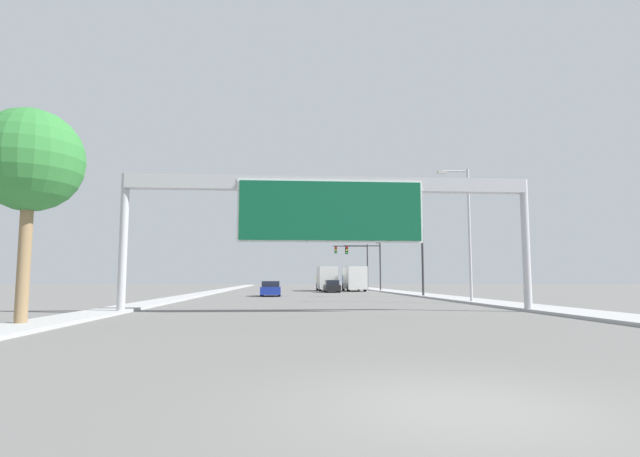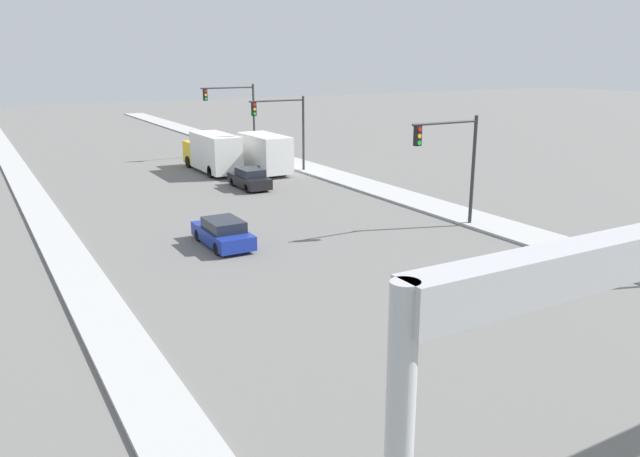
% 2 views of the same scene
% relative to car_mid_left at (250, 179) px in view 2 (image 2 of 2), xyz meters
% --- Properties ---
extents(sidewalk_right, '(3.00, 120.00, 0.15)m').
position_rel_car_mid_left_xyz_m(sidewalk_right, '(7.75, 6.16, -0.63)').
color(sidewalk_right, '#ADADAD').
rests_on(sidewalk_right, ground).
extents(median_strip_left, '(2.00, 120.00, 0.15)m').
position_rel_car_mid_left_xyz_m(median_strip_left, '(-14.25, 6.16, -0.63)').
color(median_strip_left, '#ADADAD').
rests_on(median_strip_left, ground).
extents(car_mid_left, '(1.75, 4.31, 1.49)m').
position_rel_car_mid_left_xyz_m(car_mid_left, '(0.00, 0.00, 0.00)').
color(car_mid_left, black).
rests_on(car_mid_left, ground).
extents(car_near_right, '(1.85, 4.45, 1.42)m').
position_rel_car_mid_left_xyz_m(car_near_right, '(-7.00, -12.61, -0.03)').
color(car_near_right, navy).
rests_on(car_near_right, ground).
extents(truck_box_primary, '(2.35, 8.31, 3.25)m').
position_rel_car_mid_left_xyz_m(truck_box_primary, '(0.00, 7.59, 0.95)').
color(truck_box_primary, yellow).
rests_on(truck_box_primary, ground).
extents(truck_box_secondary, '(2.42, 7.96, 3.20)m').
position_rel_car_mid_left_xyz_m(truck_box_secondary, '(3.50, 5.58, 0.93)').
color(truck_box_secondary, navy).
rests_on(truck_box_secondary, ground).
extents(traffic_light_near_intersection, '(4.49, 0.32, 6.23)m').
position_rel_car_mid_left_xyz_m(traffic_light_near_intersection, '(5.34, -15.84, 3.51)').
color(traffic_light_near_intersection, '#2D2D30').
rests_on(traffic_light_near_intersection, ground).
extents(traffic_light_mid_block, '(4.89, 0.32, 6.23)m').
position_rel_car_mid_left_xyz_m(traffic_light_mid_block, '(5.19, 4.16, 3.54)').
color(traffic_light_mid_block, '#2D2D30').
rests_on(traffic_light_mid_block, ground).
extents(traffic_light_far_intersection, '(5.30, 0.32, 6.84)m').
position_rel_car_mid_left_xyz_m(traffic_light_far_intersection, '(5.13, 14.16, 3.94)').
color(traffic_light_far_intersection, '#2D2D30').
rests_on(traffic_light_far_intersection, ground).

